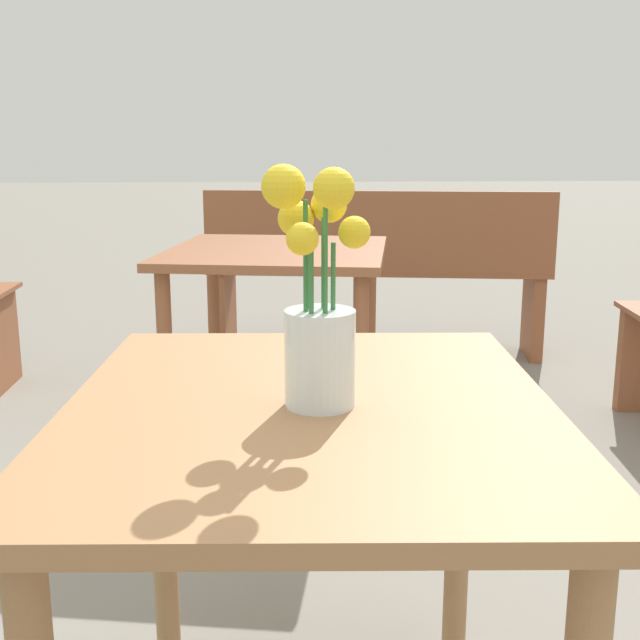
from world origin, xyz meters
The scene contains 4 objects.
table_front centered at (0.00, 0.00, 0.60)m, with size 0.77×0.90×0.71m.
flower_vase centered at (0.01, -0.02, 0.84)m, with size 0.15×0.15×0.35m.
bench_far centered at (0.47, 2.83, 0.47)m, with size 1.75×0.59×0.85m.
table_back centered at (-0.04, 1.70, 0.60)m, with size 0.88×0.92×0.72m.
Camera 1 is at (-0.05, -1.14, 1.10)m, focal length 45.00 mm.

